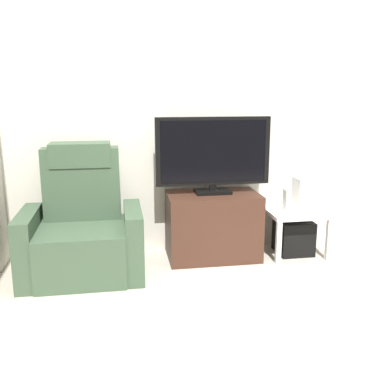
{
  "coord_description": "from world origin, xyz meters",
  "views": [
    {
      "loc": [
        -0.84,
        -3.03,
        1.51
      ],
      "look_at": [
        -0.25,
        0.5,
        0.7
      ],
      "focal_mm": 42.01,
      "sensor_mm": 36.0,
      "label": 1
    }
  ],
  "objects": [
    {
      "name": "game_console",
      "position": [
        0.82,
        0.82,
        0.57
      ],
      "size": [
        0.07,
        0.2,
        0.3
      ],
      "primitive_type": "cube",
      "color": "white",
      "rests_on": "side_table"
    },
    {
      "name": "ground_plane",
      "position": [
        0.0,
        0.0,
        0.0
      ],
      "size": [
        6.4,
        6.4,
        0.0
      ],
      "primitive_type": "plane",
      "color": "#B2A899"
    },
    {
      "name": "subwoofer_box",
      "position": [
        0.78,
        0.81,
        0.16
      ],
      "size": [
        0.32,
        0.32,
        0.32
      ],
      "primitive_type": "cube",
      "color": "black",
      "rests_on": "ground"
    },
    {
      "name": "recliner_armchair",
      "position": [
        -1.15,
        0.65,
        0.37
      ],
      "size": [
        0.98,
        0.78,
        1.08
      ],
      "rotation": [
        0.0,
        0.0,
        0.21
      ],
      "color": "#384C38",
      "rests_on": "ground"
    },
    {
      "name": "tv_stand",
      "position": [
        0.0,
        0.82,
        0.3
      ],
      "size": [
        0.83,
        0.5,
        0.6
      ],
      "color": "#3D2319",
      "rests_on": "ground"
    },
    {
      "name": "wall_back",
      "position": [
        0.0,
        1.13,
        1.3
      ],
      "size": [
        6.4,
        0.06,
        2.6
      ],
      "primitive_type": "cube",
      "color": "beige",
      "rests_on": "ground"
    },
    {
      "name": "side_table",
      "position": [
        0.78,
        0.81,
        0.36
      ],
      "size": [
        0.54,
        0.54,
        0.43
      ],
      "color": "white",
      "rests_on": "ground"
    },
    {
      "name": "book_upright",
      "position": [
        0.68,
        0.79,
        0.52
      ],
      "size": [
        0.03,
        0.1,
        0.2
      ],
      "primitive_type": "cube",
      "color": "white",
      "rests_on": "side_table"
    },
    {
      "name": "television",
      "position": [
        0.0,
        0.84,
        0.97
      ],
      "size": [
        1.03,
        0.2,
        0.68
      ],
      "color": "black",
      "rests_on": "tv_stand"
    }
  ]
}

